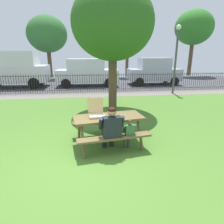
% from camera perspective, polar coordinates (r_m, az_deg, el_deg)
% --- Properties ---
extents(ground, '(28.00, 11.95, 0.02)m').
position_cam_1_polar(ground, '(6.31, -8.38, -5.16)').
color(ground, '#4B772C').
extents(cobblestone_walkway, '(28.00, 1.40, 0.01)m').
position_cam_1_polar(cobblestone_walkway, '(11.37, -7.96, 4.99)').
color(cobblestone_walkway, slate).
extents(street_asphalt, '(28.00, 7.08, 0.01)m').
position_cam_1_polar(street_asphalt, '(15.54, -7.83, 8.27)').
color(street_asphalt, '#424247').
extents(picnic_table_foreground, '(1.99, 1.72, 0.79)m').
position_cam_1_polar(picnic_table_foreground, '(5.10, -1.08, -3.17)').
color(picnic_table_foreground, brown).
rests_on(picnic_table_foreground, ground).
extents(pizza_box_open, '(0.44, 0.46, 0.47)m').
position_cam_1_polar(pizza_box_open, '(5.09, -4.71, 0.10)').
color(pizza_box_open, tan).
rests_on(pizza_box_open, picnic_table_foreground).
extents(pizza_slice_on_table, '(0.24, 0.16, 0.02)m').
position_cam_1_polar(pizza_slice_on_table, '(4.97, 0.59, -1.53)').
color(pizza_slice_on_table, '#EDE072').
rests_on(pizza_slice_on_table, picnic_table_foreground).
extents(adult_at_table, '(0.63, 0.63, 1.19)m').
position_cam_1_polar(adult_at_table, '(4.61, -0.30, -4.64)').
color(adult_at_table, black).
rests_on(adult_at_table, ground).
extents(child_at_table, '(0.34, 0.33, 0.84)m').
position_cam_1_polar(child_at_table, '(4.77, 4.99, -5.86)').
color(child_at_table, '#3B3B3B').
rests_on(child_at_table, ground).
extents(iron_fence_streetside, '(19.28, 0.03, 1.14)m').
position_cam_1_polar(iron_fence_streetside, '(11.95, -8.05, 8.43)').
color(iron_fence_streetside, '#2D2823').
rests_on(iron_fence_streetside, ground).
extents(lamp_post_walkway, '(0.28, 0.28, 3.84)m').
position_cam_1_polar(lamp_post_walkway, '(12.08, 18.47, 16.32)').
color(lamp_post_walkway, '#4C4C51').
rests_on(lamp_post_walkway, ground).
extents(tree_midground_left, '(3.17, 3.17, 4.89)m').
position_cam_1_polar(tree_midground_left, '(8.11, 0.20, 24.76)').
color(tree_midground_left, brown).
rests_on(tree_midground_left, ground).
extents(parked_car_far_left, '(4.75, 2.17, 2.46)m').
position_cam_1_polar(parked_car_far_left, '(15.34, -27.35, 11.37)').
color(parked_car_far_left, silver).
rests_on(parked_car_far_left, ground).
extents(parked_car_left, '(4.41, 1.93, 1.94)m').
position_cam_1_polar(parked_car_left, '(14.47, -7.41, 11.67)').
color(parked_car_left, white).
rests_on(parked_car_left, ground).
extents(parked_car_center, '(3.90, 1.84, 1.98)m').
position_cam_1_polar(parked_car_center, '(15.31, 12.31, 11.74)').
color(parked_car_center, '#AFB1C3').
rests_on(parked_car_center, ground).
extents(far_tree_midleft, '(3.67, 3.67, 5.64)m').
position_cam_1_polar(far_tree_midleft, '(20.23, -18.63, 20.92)').
color(far_tree_midleft, brown).
rests_on(far_tree_midleft, ground).
extents(far_tree_center, '(2.94, 2.94, 5.69)m').
position_cam_1_polar(far_tree_center, '(20.34, 4.65, 22.70)').
color(far_tree_center, brown).
rests_on(far_tree_center, ground).
extents(far_tree_midright, '(3.76, 3.76, 6.47)m').
position_cam_1_polar(far_tree_midright, '(22.71, 23.07, 21.95)').
color(far_tree_midright, brown).
rests_on(far_tree_midright, ground).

